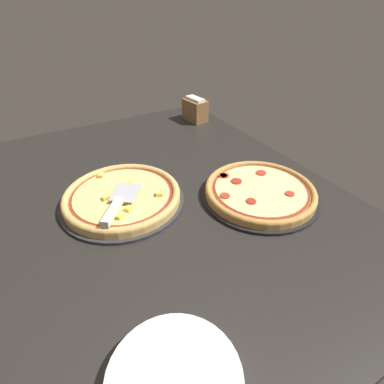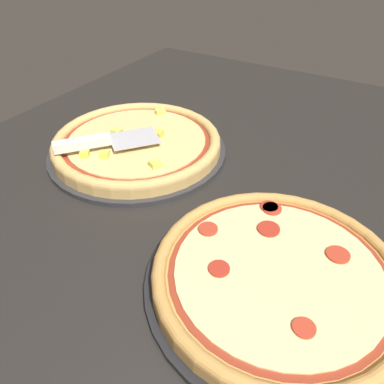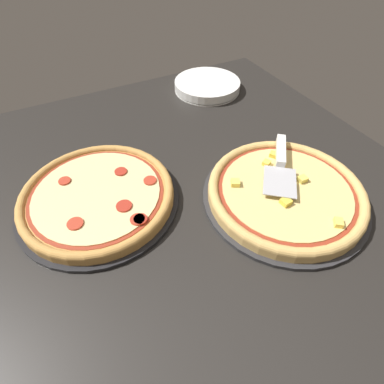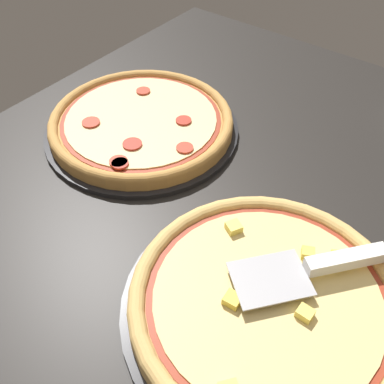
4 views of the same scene
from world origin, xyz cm
name	(u,v)px [view 4 (image 4 of 4)]	position (x,y,z in cm)	size (l,w,h in cm)	color
ground_plane	(190,258)	(0.00, 0.00, -1.80)	(145.88, 109.06, 3.60)	black
pizza_pan_front	(265,309)	(-1.86, -14.62, 0.50)	(39.99, 39.99, 1.00)	#2D2D30
pizza_front	(267,300)	(-1.85, -14.62, 2.66)	(37.59, 37.59, 3.70)	#DBAD60
pizza_pan_back	(142,130)	(18.07, 26.11, 0.50)	(38.84, 38.84, 1.00)	black
pizza_back	(141,122)	(18.04, 26.10, 2.55)	(36.51, 36.51, 3.00)	#C68E47
serving_spatula	(326,265)	(6.16, -18.78, 5.47)	(20.14, 17.68, 2.00)	#B7B7BC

